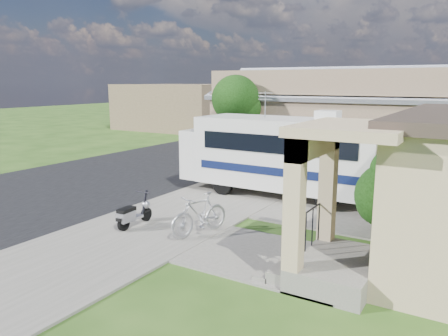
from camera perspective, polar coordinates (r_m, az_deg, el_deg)
The scene contains 18 objects.
ground at distance 13.10m, azimuth -3.88°, elevation -7.63°, with size 120.00×120.00×0.00m, color #204211.
street_slab at distance 25.26m, azimuth -4.67°, elevation 1.56°, with size 9.00×80.00×0.02m, color black.
sidewalk_slab at distance 22.11m, azimuth 9.08°, elevation 0.12°, with size 4.00×80.00×0.06m, color #5F5D55.
driveway_slab at distance 16.23m, azimuth 9.78°, elevation -3.97°, with size 7.00×6.00×0.05m, color #5F5D55.
walk_slab at distance 10.87m, azimuth 6.25°, elevation -11.60°, with size 4.00×3.00×0.05m, color #5F5D55.
warehouse at distance 25.22m, azimuth 14.81°, elevation 5.75°, with size 12.50×8.40×5.04m.
distant_bldg_far at distance 40.26m, azimuth -5.61°, elevation 7.99°, with size 10.00×8.00×4.00m, color brown.
distant_bldg_near at distance 49.44m, azimuth 4.78°, elevation 8.12°, with size 8.00×7.00×3.20m, color brown.
street_tree_a at distance 22.06m, azimuth 1.82°, elevation 8.66°, with size 2.44×2.40×4.58m.
street_tree_b at distance 31.13m, azimuth 11.10°, elevation 9.47°, with size 2.44×2.40×4.73m.
street_tree_c at distance 39.69m, azimuth 15.71°, elevation 9.18°, with size 2.44×2.40×4.42m.
motorhome at distance 16.26m, azimuth 7.41°, elevation 1.97°, with size 7.47×2.46×3.83m.
shrub at distance 12.70m, azimuth 21.08°, elevation -3.05°, with size 2.01×1.92×2.47m.
scooter at distance 13.05m, azimuth -11.83°, elevation -5.92°, with size 0.51×1.46×0.96m.
bicycle at distance 12.13m, azimuth -3.22°, elevation -6.31°, with size 0.54×1.92×1.16m, color #AEAEB6.
pickup_truck at distance 26.35m, azimuth 1.18°, elevation 3.86°, with size 2.84×6.16×1.71m, color white.
van at distance 33.64m, azimuth 7.31°, elevation 5.51°, with size 2.64×6.50×1.89m, color white.
garden_hose at distance 11.05m, azimuth 9.63°, elevation -10.87°, with size 0.45×0.45×0.20m, color #136014.
Camera 1 is at (7.21, -10.10, 4.23)m, focal length 35.00 mm.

